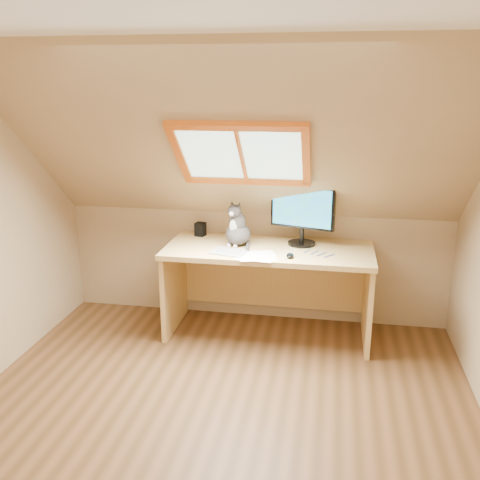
# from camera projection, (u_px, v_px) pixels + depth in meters

# --- Properties ---
(ground) EXTENTS (3.50, 3.50, 0.00)m
(ground) POSITION_uv_depth(u_px,v_px,m) (214.00, 426.00, 3.47)
(ground) COLOR brown
(ground) RESTS_ON ground
(room_shell) EXTENTS (3.52, 3.52, 2.41)m
(room_shell) POSITION_uv_depth(u_px,v_px,m) (207.00, 215.00, 2.97)
(room_shell) COLOR tan
(room_shell) RESTS_ON ground
(desk) EXTENTS (1.75, 0.76, 0.80)m
(desk) POSITION_uv_depth(u_px,v_px,m) (269.00, 271.00, 4.65)
(desk) COLOR #DFB56A
(desk) RESTS_ON ground
(monitor) EXTENTS (0.55, 0.24, 0.51)m
(monitor) POSITION_uv_depth(u_px,v_px,m) (302.00, 211.00, 4.50)
(monitor) COLOR black
(monitor) RESTS_ON desk
(cat) EXTENTS (0.29, 0.32, 0.40)m
(cat) POSITION_uv_depth(u_px,v_px,m) (238.00, 229.00, 4.54)
(cat) COLOR #403C39
(cat) RESTS_ON desk
(desk_speaker) EXTENTS (0.10, 0.10, 0.12)m
(desk_speaker) POSITION_uv_depth(u_px,v_px,m) (200.00, 229.00, 4.84)
(desk_speaker) COLOR black
(desk_speaker) RESTS_ON desk
(graphics_tablet) EXTENTS (0.31, 0.25, 0.01)m
(graphics_tablet) POSITION_uv_depth(u_px,v_px,m) (229.00, 252.00, 4.37)
(graphics_tablet) COLOR #B2B2B7
(graphics_tablet) RESTS_ON desk
(mouse) EXTENTS (0.06, 0.11, 0.03)m
(mouse) POSITION_uv_depth(u_px,v_px,m) (290.00, 255.00, 4.25)
(mouse) COLOR black
(mouse) RESTS_ON desk
(papers) EXTENTS (0.35, 0.30, 0.01)m
(papers) POSITION_uv_depth(u_px,v_px,m) (255.00, 256.00, 4.28)
(papers) COLOR white
(papers) RESTS_ON desk
(cables) EXTENTS (0.51, 0.26, 0.01)m
(cables) POSITION_uv_depth(u_px,v_px,m) (306.00, 253.00, 4.34)
(cables) COLOR silver
(cables) RESTS_ON desk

